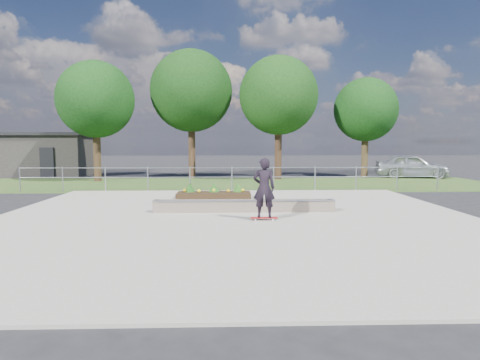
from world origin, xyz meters
name	(u,v)px	position (x,y,z in m)	size (l,w,h in m)	color
ground	(235,220)	(0.00, 0.00, 0.00)	(120.00, 120.00, 0.00)	black
grass_verge	(231,184)	(0.00, 11.00, 0.01)	(30.00, 8.00, 0.02)	#2F481C
concrete_slab	(235,219)	(0.00, 0.00, 0.03)	(15.00, 15.00, 0.06)	gray
fence	(232,176)	(0.00, 7.50, 0.77)	(20.06, 0.06, 1.20)	gray
building	(33,154)	(-14.00, 18.00, 1.51)	(8.40, 5.40, 3.00)	#282624
tree_far_left	(95,100)	(-8.00, 13.00, 4.85)	(4.55, 4.55, 7.15)	#2F1F13
tree_mid_left	(191,91)	(-2.50, 15.00, 5.61)	(5.25, 5.25, 8.25)	black
tree_mid_right	(279,96)	(3.00, 14.00, 5.23)	(4.90, 4.90, 7.70)	black
tree_far_right	(366,110)	(9.00, 15.50, 4.48)	(4.20, 4.20, 6.60)	#362715
grind_ledge	(244,206)	(0.33, 1.22, 0.26)	(6.00, 0.44, 0.43)	brown
planter_bed	(214,194)	(-0.78, 4.63, 0.24)	(3.00, 1.20, 0.61)	black
skateboarder	(264,188)	(0.86, -0.30, 1.02)	(0.80, 0.46, 1.86)	silver
parked_car	(412,166)	(11.95, 14.88, 0.78)	(1.84, 4.59, 1.56)	#A3A7AC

